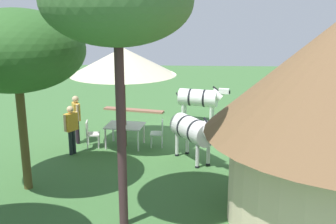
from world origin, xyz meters
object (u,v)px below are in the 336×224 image
(acacia_tree_far_lawn, at_px, (16,51))
(patio_chair_east_end, at_px, (90,132))
(shade_umbrella, at_px, (123,61))
(standing_watcher, at_px, (281,101))
(zebra_nearest_camera, at_px, (199,98))
(guest_beside_umbrella, at_px, (71,126))
(zebra_by_umbrella, at_px, (193,130))
(patio_chair_near_lawn, at_px, (159,131))
(acacia_tree_left_background, at_px, (117,2))
(patio_dining_table, at_px, (125,127))
(guest_behind_table, at_px, (76,115))
(striped_lounge_chair, at_px, (217,131))

(acacia_tree_far_lawn, bearing_deg, patio_chair_east_end, -105.41)
(shade_umbrella, xyz_separation_m, standing_watcher, (-5.63, -2.40, -1.80))
(shade_umbrella, relative_size, zebra_nearest_camera, 1.59)
(guest_beside_umbrella, bearing_deg, zebra_by_umbrella, -64.75)
(shade_umbrella, xyz_separation_m, acacia_tree_far_lawn, (2.01, 3.36, 0.68))
(standing_watcher, distance_m, zebra_nearest_camera, 3.15)
(shade_umbrella, distance_m, zebra_nearest_camera, 4.39)
(shade_umbrella, relative_size, patio_chair_near_lawn, 3.80)
(acacia_tree_left_background, bearing_deg, patio_chair_east_end, -68.88)
(patio_dining_table, xyz_separation_m, guest_behind_table, (1.69, -0.23, 0.34))
(guest_beside_umbrella, relative_size, zebra_nearest_camera, 0.73)
(zebra_nearest_camera, bearing_deg, striped_lounge_chair, 31.64)
(patio_dining_table, xyz_separation_m, zebra_nearest_camera, (-2.54, -3.06, 0.34))
(shade_umbrella, distance_m, standing_watcher, 6.38)
(zebra_by_umbrella, relative_size, acacia_tree_far_lawn, 0.42)
(patio_chair_near_lawn, bearing_deg, shade_umbrella, 90.00)
(patio_chair_east_end, distance_m, guest_beside_umbrella, 0.91)
(striped_lounge_chair, distance_m, acacia_tree_left_background, 7.86)
(guest_behind_table, xyz_separation_m, zebra_by_umbrella, (-3.95, 1.48, -0.02))
(patio_dining_table, bearing_deg, patio_chair_east_end, 8.45)
(zebra_by_umbrella, relative_size, acacia_tree_left_background, 0.34)
(acacia_tree_left_background, bearing_deg, zebra_nearest_camera, -102.52)
(standing_watcher, height_order, zebra_nearest_camera, standing_watcher)
(patio_dining_table, distance_m, patio_chair_near_lawn, 1.15)
(patio_chair_east_end, relative_size, standing_watcher, 0.51)
(patio_chair_east_end, relative_size, guest_beside_umbrella, 0.57)
(zebra_by_umbrella, bearing_deg, patio_dining_table, -62.09)
(standing_watcher, bearing_deg, acacia_tree_left_background, 135.41)
(standing_watcher, bearing_deg, guest_behind_table, 95.21)
(guest_beside_umbrella, bearing_deg, shade_umbrella, -30.21)
(patio_chair_east_end, height_order, guest_beside_umbrella, guest_beside_umbrella)
(zebra_nearest_camera, bearing_deg, shade_umbrella, -24.25)
(standing_watcher, bearing_deg, shade_umbrella, 101.79)
(patio_chair_near_lawn, xyz_separation_m, zebra_nearest_camera, (-1.40, -3.02, 0.47))
(guest_behind_table, bearing_deg, acacia_tree_far_lawn, -31.10)
(shade_umbrella, height_order, patio_dining_table, shade_umbrella)
(acacia_tree_far_lawn, bearing_deg, acacia_tree_left_background, 148.86)
(striped_lounge_chair, bearing_deg, acacia_tree_far_lawn, 174.26)
(zebra_nearest_camera, xyz_separation_m, zebra_by_umbrella, (0.28, 4.30, -0.01))
(shade_umbrella, xyz_separation_m, acacia_tree_left_background, (-0.75, 5.03, 1.78))
(zebra_nearest_camera, height_order, acacia_tree_left_background, acacia_tree_left_background)
(patio_chair_east_end, distance_m, acacia_tree_left_background, 6.65)
(standing_watcher, bearing_deg, patio_chair_east_end, 99.50)
(acacia_tree_far_lawn, bearing_deg, guest_beside_umbrella, -100.27)
(patio_dining_table, distance_m, striped_lounge_chair, 3.32)
(guest_behind_table, xyz_separation_m, acacia_tree_far_lawn, (0.33, 3.60, 2.54))
(patio_dining_table, distance_m, acacia_tree_far_lawn, 4.87)
(guest_behind_table, distance_m, zebra_nearest_camera, 5.09)
(patio_chair_east_end, xyz_separation_m, standing_watcher, (-6.76, -2.57, 0.54))
(patio_chair_near_lawn, relative_size, guest_behind_table, 0.54)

